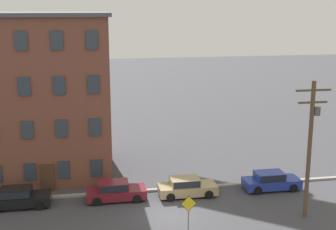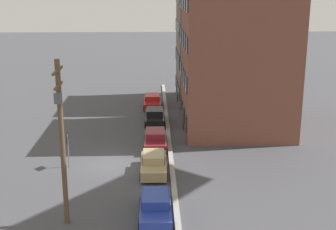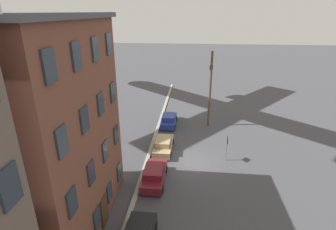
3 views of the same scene
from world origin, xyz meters
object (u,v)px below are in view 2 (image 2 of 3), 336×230
(car_red, at_px, (152,101))
(car_blue, at_px, (155,206))
(car_black, at_px, (155,116))
(caution_sign, at_px, (68,144))
(car_maroon, at_px, (155,139))
(utility_pole, at_px, (62,135))
(car_tan, at_px, (154,163))

(car_red, bearing_deg, car_blue, 0.45)
(car_red, height_order, car_black, same)
(caution_sign, bearing_deg, car_maroon, 122.54)
(car_red, height_order, caution_sign, caution_sign)
(car_blue, bearing_deg, caution_sign, -141.45)
(car_black, distance_m, car_blue, 19.10)
(caution_sign, bearing_deg, car_blue, 38.55)
(car_red, relative_size, utility_pole, 0.47)
(utility_pole, bearing_deg, car_red, 169.26)
(car_blue, relative_size, utility_pole, 0.47)
(car_maroon, distance_m, car_tan, 5.38)
(car_black, bearing_deg, car_maroon, 0.22)
(car_blue, bearing_deg, car_maroon, 179.70)
(car_black, relative_size, car_tan, 1.00)
(caution_sign, bearing_deg, car_tan, 78.79)
(car_black, bearing_deg, car_blue, -0.11)
(car_tan, bearing_deg, car_black, 179.38)
(car_blue, bearing_deg, car_red, -179.55)
(car_black, xyz_separation_m, car_blue, (19.10, -0.04, 0.00))
(car_black, height_order, utility_pole, utility_pole)
(car_black, xyz_separation_m, caution_sign, (11.07, -6.44, 1.08))
(car_black, bearing_deg, car_tan, -0.62)
(car_black, height_order, caution_sign, caution_sign)
(caution_sign, relative_size, utility_pole, 0.29)
(car_tan, bearing_deg, utility_pole, -34.28)
(car_maroon, height_order, car_blue, same)
(car_black, relative_size, caution_sign, 1.62)
(car_black, distance_m, utility_pole, 20.73)
(car_red, distance_m, caution_sign, 18.19)
(car_red, height_order, utility_pole, utility_pole)
(car_tan, height_order, utility_pole, utility_pole)
(caution_sign, xyz_separation_m, utility_pole, (8.52, 1.36, 3.45))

